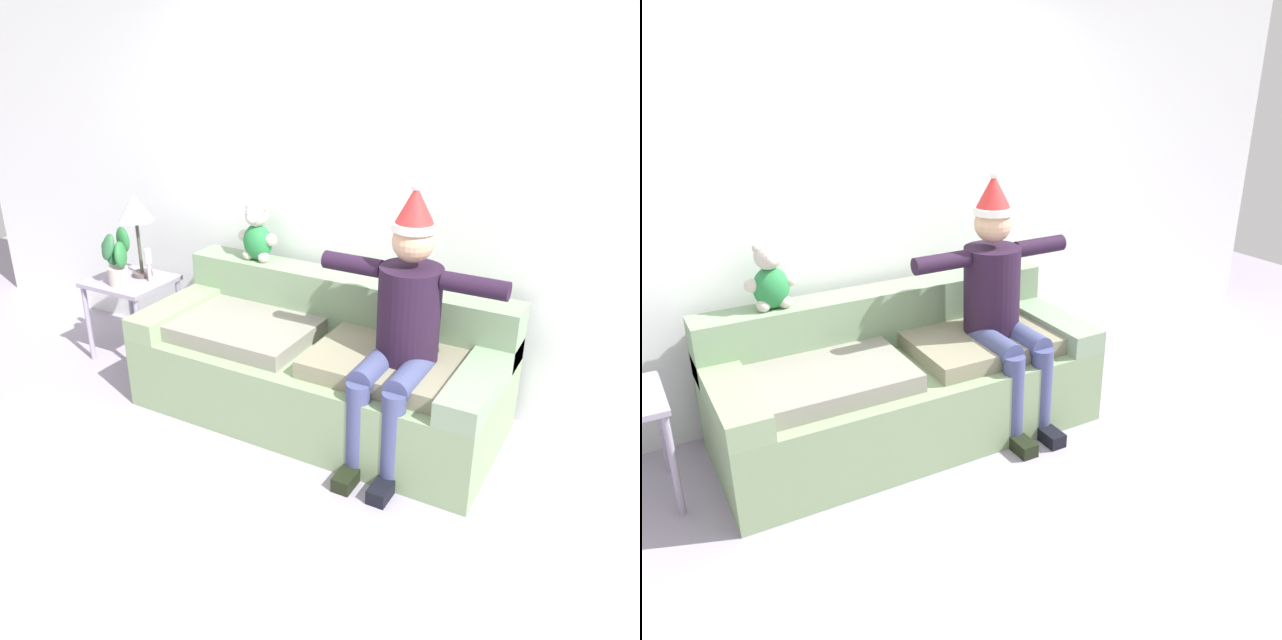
# 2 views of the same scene
# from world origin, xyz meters

# --- Properties ---
(ground_plane) EXTENTS (10.00, 10.00, 0.00)m
(ground_plane) POSITION_xyz_m (0.00, 0.00, 0.00)
(ground_plane) COLOR #9C93A6
(back_wall) EXTENTS (7.00, 0.10, 2.70)m
(back_wall) POSITION_xyz_m (0.00, 1.55, 1.35)
(back_wall) COLOR white
(back_wall) RESTS_ON ground_plane
(couch) EXTENTS (2.20, 0.94, 0.81)m
(couch) POSITION_xyz_m (0.00, 1.00, 0.33)
(couch) COLOR gray
(couch) RESTS_ON ground_plane
(person_seated) EXTENTS (1.02, 0.77, 1.54)m
(person_seated) POSITION_xyz_m (0.57, 0.84, 0.78)
(person_seated) COLOR #26152B
(person_seated) RESTS_ON ground_plane
(teddy_bear) EXTENTS (0.29, 0.17, 0.38)m
(teddy_bear) POSITION_xyz_m (-0.64, 1.30, 0.98)
(teddy_bear) COLOR #288040
(teddy_bear) RESTS_ON couch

